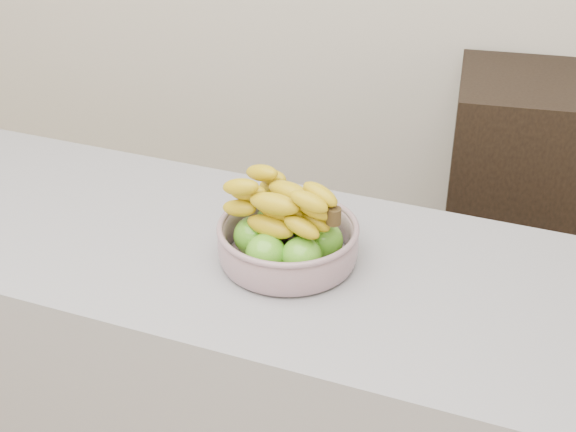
% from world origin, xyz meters
% --- Properties ---
extents(counter, '(2.00, 0.60, 0.90)m').
position_xyz_m(counter, '(0.00, 0.79, 0.45)').
color(counter, '#929299').
rests_on(counter, ground).
extents(cabinet, '(0.60, 0.51, 0.97)m').
position_xyz_m(cabinet, '(0.61, 1.78, 0.49)').
color(cabinet, black).
rests_on(cabinet, ground).
extents(fruit_bowl, '(0.28, 0.28, 0.17)m').
position_xyz_m(fruit_bowl, '(0.19, 0.78, 0.96)').
color(fruit_bowl, '#9FADBF').
rests_on(fruit_bowl, counter).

